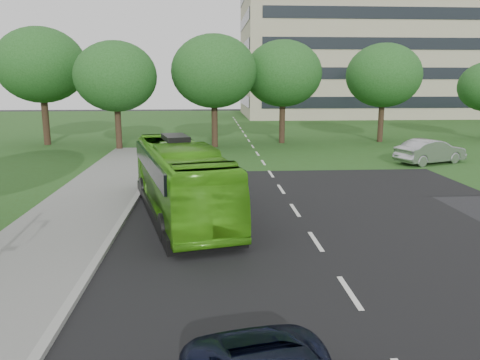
{
  "coord_description": "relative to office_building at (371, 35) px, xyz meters",
  "views": [
    {
      "loc": [
        -3.61,
        -13.17,
        5.45
      ],
      "look_at": [
        -2.44,
        4.93,
        1.6
      ],
      "focal_mm": 35.0,
      "sensor_mm": 36.0,
      "label": 1
    }
  ],
  "objects": [
    {
      "name": "ground",
      "position": [
        -21.96,
        -61.96,
        -12.5
      ],
      "size": [
        160.0,
        160.0,
        0.0
      ],
      "primitive_type": "plane",
      "color": "black",
      "rests_on": "ground"
    },
    {
      "name": "street_surfaces",
      "position": [
        -22.34,
        -39.21,
        -12.47
      ],
      "size": [
        120.0,
        120.0,
        0.15
      ],
      "color": "black",
      "rests_on": "ground"
    },
    {
      "name": "office_building",
      "position": [
        0.0,
        0.0,
        0.0
      ],
      "size": [
        40.1,
        20.1,
        25.0
      ],
      "color": "tan",
      "rests_on": "ground"
    },
    {
      "name": "tree_park_a",
      "position": [
        -32.84,
        -37.3,
        -6.71
      ],
      "size": [
        6.42,
        6.42,
        8.53
      ],
      "color": "black",
      "rests_on": "ground"
    },
    {
      "name": "tree_park_b",
      "position": [
        -25.16,
        -35.85,
        -6.29
      ],
      "size": [
        7.03,
        7.03,
        9.21
      ],
      "color": "black",
      "rests_on": "ground"
    },
    {
      "name": "tree_park_c",
      "position": [
        -19.14,
        -33.75,
        -6.42
      ],
      "size": [
        6.74,
        6.74,
        8.96
      ],
      "color": "black",
      "rests_on": "ground"
    },
    {
      "name": "tree_park_d",
      "position": [
        -10.07,
        -33.51,
        -6.58
      ],
      "size": [
        6.62,
        6.62,
        8.75
      ],
      "color": "black",
      "rests_on": "ground"
    },
    {
      "name": "tree_park_f",
      "position": [
        -39.71,
        -33.61,
        -5.76
      ],
      "size": [
        7.43,
        7.43,
        9.92
      ],
      "color": "black",
      "rests_on": "ground"
    },
    {
      "name": "bus",
      "position": [
        -26.79,
        -56.12,
        -11.01
      ],
      "size": [
        5.0,
        10.97,
        2.98
      ],
      "primitive_type": "imported",
      "rotation": [
        0.0,
        0.0,
        0.24
      ],
      "color": "#45A016",
      "rests_on": "ground"
    },
    {
      "name": "sedan",
      "position": [
        -10.8,
        -44.96,
        -11.67
      ],
      "size": [
        5.3,
        3.51,
        1.65
      ],
      "primitive_type": "imported",
      "rotation": [
        0.0,
        0.0,
        1.96
      ],
      "color": "#A5A5A9",
      "rests_on": "ground"
    }
  ]
}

